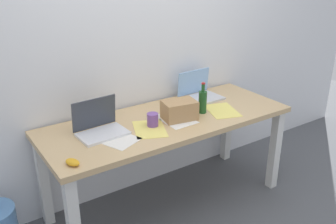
% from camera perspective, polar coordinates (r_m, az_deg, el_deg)
% --- Properties ---
extents(ground_plane, '(8.00, 8.00, 0.00)m').
position_cam_1_polar(ground_plane, '(3.16, 0.00, -13.45)').
color(ground_plane, '#515459').
extents(back_wall, '(5.20, 0.08, 2.60)m').
position_cam_1_polar(back_wall, '(2.97, -4.59, 11.62)').
color(back_wall, white).
rests_on(back_wall, ground).
extents(desk, '(1.87, 0.72, 0.75)m').
position_cam_1_polar(desk, '(2.83, 0.00, -2.74)').
color(desk, tan).
rests_on(desk, ground).
extents(laptop_left, '(0.33, 0.25, 0.23)m').
position_cam_1_polar(laptop_left, '(2.58, -10.24, -2.15)').
color(laptop_left, silver).
rests_on(laptop_left, desk).
extents(laptop_right, '(0.33, 0.26, 0.23)m').
position_cam_1_polar(laptop_right, '(3.17, 4.73, 2.88)').
color(laptop_right, silver).
rests_on(laptop_right, desk).
extents(beer_bottle, '(0.06, 0.06, 0.24)m').
position_cam_1_polar(beer_bottle, '(2.87, 5.24, 1.65)').
color(beer_bottle, '#1E5123').
rests_on(beer_bottle, desk).
extents(computer_mouse, '(0.09, 0.11, 0.03)m').
position_cam_1_polar(computer_mouse, '(2.25, -14.19, -7.35)').
color(computer_mouse, gold).
rests_on(computer_mouse, desk).
extents(cardboard_box, '(0.26, 0.20, 0.14)m').
position_cam_1_polar(cardboard_box, '(2.75, 1.72, 0.28)').
color(cardboard_box, tan).
rests_on(cardboard_box, desk).
extents(coffee_mug, '(0.08, 0.08, 0.09)m').
position_cam_1_polar(coffee_mug, '(2.65, -2.34, -1.19)').
color(coffee_mug, '#724799').
rests_on(coffee_mug, desk).
extents(paper_sheet_front_left, '(0.31, 0.35, 0.00)m').
position_cam_1_polar(paper_sheet_front_left, '(2.51, -7.97, -3.99)').
color(paper_sheet_front_left, white).
rests_on(paper_sheet_front_left, desk).
extents(paper_sheet_center, '(0.22, 0.30, 0.00)m').
position_cam_1_polar(paper_sheet_center, '(2.77, 1.14, -1.10)').
color(paper_sheet_center, white).
rests_on(paper_sheet_center, desk).
extents(paper_yellow_folder, '(0.31, 0.35, 0.00)m').
position_cam_1_polar(paper_yellow_folder, '(2.62, -2.78, -2.55)').
color(paper_yellow_folder, '#F4E06B').
rests_on(paper_yellow_folder, desk).
extents(paper_sheet_front_right, '(0.29, 0.35, 0.00)m').
position_cam_1_polar(paper_sheet_front_right, '(2.95, 8.15, 0.22)').
color(paper_sheet_front_right, '#F4E06B').
rests_on(paper_sheet_front_right, desk).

